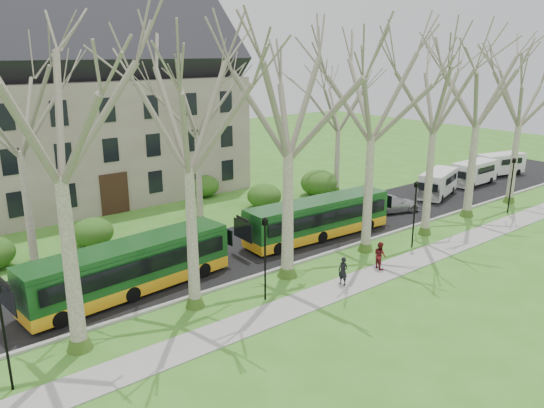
{
  "coord_description": "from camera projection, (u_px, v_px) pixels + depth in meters",
  "views": [
    {
      "loc": [
        -21.06,
        -20.48,
        12.23
      ],
      "look_at": [
        -2.37,
        3.0,
        3.51
      ],
      "focal_mm": 35.0,
      "sensor_mm": 36.0,
      "label": 1
    }
  ],
  "objects": [
    {
      "name": "pedestrian_a",
      "position": [
        343.0,
        271.0,
        28.43
      ],
      "size": [
        0.46,
        0.62,
        1.55
      ],
      "primitive_type": "imported",
      "rotation": [
        0.0,
        0.0,
        -1.4
      ],
      "color": "black",
      "rests_on": "sidewalk"
    },
    {
      "name": "bus_lead",
      "position": [
        130.0,
        267.0,
        27.37
      ],
      "size": [
        11.27,
        3.37,
        2.77
      ],
      "primitive_type": null,
      "rotation": [
        0.0,
        0.0,
        0.1
      ],
      "color": "#14481A",
      "rests_on": "road"
    },
    {
      "name": "bus_follow",
      "position": [
        318.0,
        218.0,
        35.56
      ],
      "size": [
        10.93,
        2.82,
        2.71
      ],
      "primitive_type": null,
      "rotation": [
        0.0,
        0.0,
        -0.05
      ],
      "color": "#14481A",
      "rests_on": "road"
    },
    {
      "name": "tree_row_far",
      "position": [
        213.0,
        143.0,
        37.18
      ],
      "size": [
        33.0,
        7.0,
        12.0
      ],
      "color": "gray",
      "rests_on": "ground"
    },
    {
      "name": "building",
      "position": [
        79.0,
        103.0,
        43.58
      ],
      "size": [
        26.5,
        12.2,
        16.0
      ],
      "color": "gray",
      "rests_on": "ground"
    },
    {
      "name": "road",
      "position": [
        276.0,
        240.0,
        35.52
      ],
      "size": [
        80.0,
        8.0,
        0.06
      ],
      "primitive_type": "cube",
      "color": "black",
      "rests_on": "ground"
    },
    {
      "name": "sedan",
      "position": [
        391.0,
        204.0,
        41.33
      ],
      "size": [
        4.95,
        3.19,
        1.33
      ],
      "primitive_type": "imported",
      "rotation": [
        0.0,
        0.0,
        1.26
      ],
      "color": "#B0AFB4",
      "rests_on": "road"
    },
    {
      "name": "hedges",
      "position": [
        154.0,
        210.0,
        38.84
      ],
      "size": [
        30.6,
        8.6,
        2.0
      ],
      "color": "#224E16",
      "rests_on": "ground"
    },
    {
      "name": "lamp_row",
      "position": [
        349.0,
        228.0,
        29.92
      ],
      "size": [
        36.22,
        0.22,
        4.3
      ],
      "color": "black",
      "rests_on": "ground"
    },
    {
      "name": "van_c",
      "position": [
        501.0,
        165.0,
        53.37
      ],
      "size": [
        5.34,
        2.9,
        2.21
      ],
      "primitive_type": null,
      "rotation": [
        0.0,
        0.0,
        -0.22
      ],
      "color": "white",
      "rests_on": "road"
    },
    {
      "name": "pedestrian_b",
      "position": [
        380.0,
        255.0,
        30.56
      ],
      "size": [
        0.8,
        0.92,
        1.61
      ],
      "primitive_type": "imported",
      "rotation": [
        0.0,
        0.0,
        1.3
      ],
      "color": "maroon",
      "rests_on": "sidewalk"
    },
    {
      "name": "tree_row_verge",
      "position": [
        335.0,
        147.0,
        29.66
      ],
      "size": [
        49.0,
        7.0,
        14.0
      ],
      "color": "gray",
      "rests_on": "ground"
    },
    {
      "name": "van_a",
      "position": [
        438.0,
        184.0,
        45.59
      ],
      "size": [
        5.45,
        3.36,
        2.24
      ],
      "primitive_type": null,
      "rotation": [
        0.0,
        0.0,
        0.32
      ],
      "color": "white",
      "rests_on": "road"
    },
    {
      "name": "van_b",
      "position": [
        474.0,
        173.0,
        49.59
      ],
      "size": [
        5.13,
        1.97,
        2.22
      ],
      "primitive_type": null,
      "rotation": [
        0.0,
        0.0,
        0.02
      ],
      "color": "white",
      "rests_on": "road"
    },
    {
      "name": "curb",
      "position": [
        317.0,
        256.0,
        32.5
      ],
      "size": [
        80.0,
        0.25,
        0.14
      ],
      "primitive_type": "cube",
      "color": "#A5A39E",
      "rests_on": "ground"
    },
    {
      "name": "ground",
      "position": [
        335.0,
        265.0,
        31.39
      ],
      "size": [
        120.0,
        120.0,
        0.0
      ],
      "primitive_type": "plane",
      "color": "#3C7421",
      "rests_on": "ground"
    },
    {
      "name": "sidewalk",
      "position": [
        367.0,
        278.0,
        29.51
      ],
      "size": [
        70.0,
        2.0,
        0.06
      ],
      "primitive_type": "cube",
      "color": "gray",
      "rests_on": "ground"
    }
  ]
}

